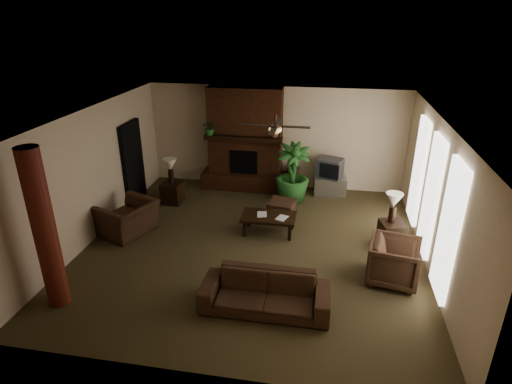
% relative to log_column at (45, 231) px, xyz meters
% --- Properties ---
extents(room_shell, '(7.00, 7.00, 7.00)m').
position_rel_log_column_xyz_m(room_shell, '(2.95, 2.40, 0.00)').
color(room_shell, '#4D4026').
rests_on(room_shell, ground).
extents(fireplace, '(2.40, 0.70, 2.80)m').
position_rel_log_column_xyz_m(fireplace, '(2.15, 5.62, -0.24)').
color(fireplace, '#522915').
rests_on(fireplace, ground).
extents(windows, '(0.08, 3.65, 2.35)m').
position_rel_log_column_xyz_m(windows, '(6.40, 2.60, -0.05)').
color(windows, white).
rests_on(windows, ground).
extents(log_column, '(0.36, 0.36, 2.80)m').
position_rel_log_column_xyz_m(log_column, '(0.00, 0.00, 0.00)').
color(log_column, maroon).
rests_on(log_column, ground).
extents(doorway, '(0.10, 1.00, 2.10)m').
position_rel_log_column_xyz_m(doorway, '(-0.49, 4.20, -0.35)').
color(doorway, black).
rests_on(doorway, ground).
extents(ceiling_fan, '(1.35, 1.35, 0.37)m').
position_rel_log_column_xyz_m(ceiling_fan, '(3.35, 2.70, 1.13)').
color(ceiling_fan, '#2F1E15').
rests_on(ceiling_fan, ceiling).
extents(sofa, '(2.15, 0.63, 0.84)m').
position_rel_log_column_xyz_m(sofa, '(3.52, 0.46, -0.98)').
color(sofa, '#3F291B').
rests_on(sofa, ground).
extents(armchair_left, '(1.11, 1.33, 1.00)m').
position_rel_log_column_xyz_m(armchair_left, '(0.09, 2.51, -0.90)').
color(armchair_left, '#3F291B').
rests_on(armchair_left, ground).
extents(armchair_right, '(0.97, 1.02, 0.91)m').
position_rel_log_column_xyz_m(armchair_right, '(5.73, 1.64, -0.94)').
color(armchair_right, '#3F291B').
rests_on(armchair_right, ground).
extents(coffee_table, '(1.20, 0.70, 0.43)m').
position_rel_log_column_xyz_m(coffee_table, '(3.19, 3.06, -1.03)').
color(coffee_table, black).
rests_on(coffee_table, ground).
extents(ottoman, '(0.69, 0.69, 0.40)m').
position_rel_log_column_xyz_m(ottoman, '(3.38, 3.93, -1.20)').
color(ottoman, '#3F291B').
rests_on(ottoman, ground).
extents(tv_stand, '(0.88, 0.56, 0.50)m').
position_rel_log_column_xyz_m(tv_stand, '(4.52, 5.53, -1.15)').
color(tv_stand, '#B7B7B9').
rests_on(tv_stand, ground).
extents(tv, '(0.77, 0.70, 0.52)m').
position_rel_log_column_xyz_m(tv, '(4.46, 5.49, -0.64)').
color(tv, '#3C3C3F').
rests_on(tv, tv_stand).
extents(floor_vase, '(0.34, 0.34, 0.77)m').
position_rel_log_column_xyz_m(floor_vase, '(3.50, 5.55, -0.97)').
color(floor_vase, '#2E2219').
rests_on(floor_vase, ground).
extents(floor_plant, '(1.09, 1.66, 0.87)m').
position_rel_log_column_xyz_m(floor_plant, '(3.53, 4.90, -0.97)').
color(floor_plant, '#2B6127').
rests_on(floor_plant, ground).
extents(side_table_left, '(0.54, 0.54, 0.55)m').
position_rel_log_column_xyz_m(side_table_left, '(0.48, 4.26, -1.12)').
color(side_table_left, black).
rests_on(side_table_left, ground).
extents(lamp_left, '(0.44, 0.44, 0.65)m').
position_rel_log_column_xyz_m(lamp_left, '(0.48, 4.27, -0.40)').
color(lamp_left, '#2F1E15').
rests_on(lamp_left, side_table_left).
extents(side_table_right, '(0.61, 0.61, 0.55)m').
position_rel_log_column_xyz_m(side_table_right, '(5.85, 2.96, -1.12)').
color(side_table_right, black).
rests_on(side_table_right, ground).
extents(lamp_right, '(0.42, 0.42, 0.65)m').
position_rel_log_column_xyz_m(lamp_right, '(5.80, 2.99, -0.40)').
color(lamp_right, '#2F1E15').
rests_on(lamp_right, side_table_right).
extents(mantel_plant, '(0.46, 0.49, 0.33)m').
position_rel_log_column_xyz_m(mantel_plant, '(1.26, 5.33, 0.32)').
color(mantel_plant, '#2B6127').
rests_on(mantel_plant, fireplace).
extents(mantel_vase, '(0.22, 0.23, 0.22)m').
position_rel_log_column_xyz_m(mantel_vase, '(2.98, 5.39, 0.27)').
color(mantel_vase, brown).
rests_on(mantel_vase, fireplace).
extents(book_a, '(0.22, 0.06, 0.29)m').
position_rel_log_column_xyz_m(book_a, '(2.93, 3.05, -0.83)').
color(book_a, '#999999').
rests_on(book_a, coffee_table).
extents(book_b, '(0.21, 0.09, 0.29)m').
position_rel_log_column_xyz_m(book_b, '(3.39, 3.01, -0.82)').
color(book_b, '#999999').
rests_on(book_b, coffee_table).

